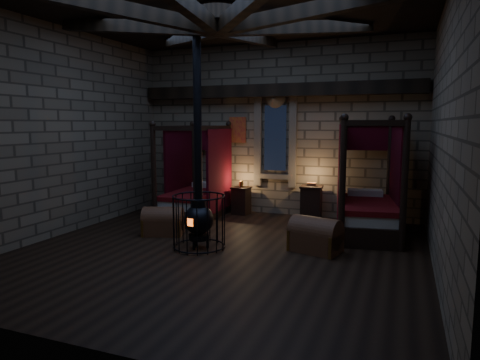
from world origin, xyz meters
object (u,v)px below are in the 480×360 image
(bed_left, at_px, (196,195))
(trunk_right, at_px, (315,236))
(stove, at_px, (199,216))
(bed_right, at_px, (367,206))
(trunk_left, at_px, (163,222))

(bed_left, relative_size, trunk_right, 2.26)
(stove, bearing_deg, trunk_right, 26.28)
(bed_right, bearing_deg, bed_left, 169.61)
(bed_right, bearing_deg, stove, -150.51)
(bed_right, distance_m, trunk_right, 1.80)
(bed_left, bearing_deg, trunk_left, -88.53)
(bed_left, distance_m, trunk_left, 1.72)
(bed_left, xyz_separation_m, stove, (1.22, -2.29, 0.06))
(bed_right, bearing_deg, trunk_right, -123.15)
(trunk_left, bearing_deg, trunk_right, -19.43)
(bed_right, relative_size, trunk_left, 2.59)
(trunk_left, relative_size, trunk_right, 0.94)
(trunk_right, relative_size, stove, 0.24)
(trunk_right, height_order, stove, stove)
(trunk_left, height_order, trunk_right, trunk_right)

